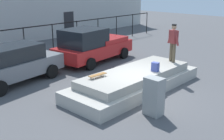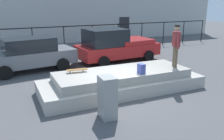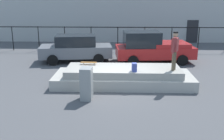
% 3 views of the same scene
% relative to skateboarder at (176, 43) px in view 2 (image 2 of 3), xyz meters
% --- Properties ---
extents(ground_plane, '(60.00, 60.00, 0.00)m').
position_rel_skateboarder_xyz_m(ground_plane, '(-2.59, -0.09, -1.79)').
color(ground_plane, '#4C4C4F').
extents(concrete_ledge, '(6.39, 2.29, 0.81)m').
position_rel_skateboarder_xyz_m(concrete_ledge, '(-2.23, 0.35, -1.42)').
color(concrete_ledge, '#ADA89E').
rests_on(concrete_ledge, ground_plane).
extents(skateboarder, '(0.41, 0.78, 1.70)m').
position_rel_skateboarder_xyz_m(skateboarder, '(0.00, 0.00, 0.00)').
color(skateboarder, brown).
rests_on(skateboarder, concrete_ledge).
extents(skateboard, '(0.79, 0.27, 0.12)m').
position_rel_skateboarder_xyz_m(skateboard, '(-3.90, 0.86, -0.88)').
color(skateboard, brown).
rests_on(skateboard, concrete_ledge).
extents(backpack, '(0.22, 0.30, 0.37)m').
position_rel_skateboarder_xyz_m(backpack, '(-1.76, -0.28, -0.79)').
color(backpack, '#3F4C99').
rests_on(backpack, concrete_ledge).
extents(car_grey_sedan_near, '(4.64, 2.51, 1.67)m').
position_rel_skateboarder_xyz_m(car_grey_sedan_near, '(-5.18, 4.84, -0.93)').
color(car_grey_sedan_near, slate).
rests_on(car_grey_sedan_near, ground_plane).
extents(car_red_pickup_mid, '(4.95, 2.59, 1.92)m').
position_rel_skateboarder_xyz_m(car_red_pickup_mid, '(-0.43, 4.86, -0.84)').
color(car_red_pickup_mid, '#B21E1E').
rests_on(car_red_pickup_mid, ground_plane).
extents(utility_box, '(0.46, 0.62, 1.30)m').
position_rel_skateboarder_xyz_m(utility_box, '(-3.70, -1.58, -1.14)').
color(utility_box, gray).
rests_on(utility_box, ground_plane).
extents(fence_row, '(24.06, 0.06, 1.83)m').
position_rel_skateboarder_xyz_m(fence_row, '(-2.59, 8.27, -0.52)').
color(fence_row, black).
rests_on(fence_row, ground_plane).
extents(warehouse_building, '(33.51, 6.36, 5.47)m').
position_rel_skateboarder_xyz_m(warehouse_building, '(-2.59, 15.36, 0.96)').
color(warehouse_building, '#B2B2AD').
rests_on(warehouse_building, ground_plane).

